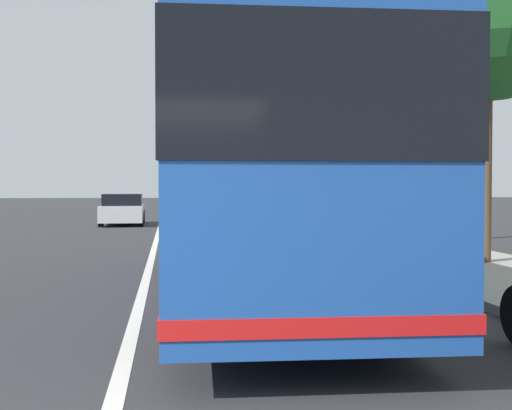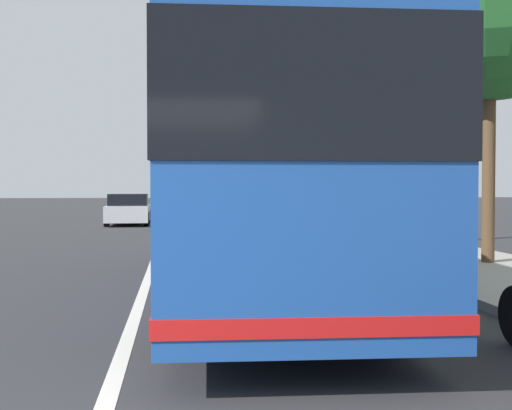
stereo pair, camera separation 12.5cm
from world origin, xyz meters
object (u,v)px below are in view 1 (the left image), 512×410
(car_side_street, at_px, (193,203))
(car_far_distant, at_px, (184,199))
(car_oncoming, at_px, (123,210))
(utility_pole, at_px, (382,125))
(coach_bus, at_px, (259,171))
(roadside_tree_far_block, at_px, (294,150))
(car_behind_bus, at_px, (219,212))

(car_side_street, xyz_separation_m, car_far_distant, (17.27, 0.18, -0.05))
(car_oncoming, distance_m, car_far_distant, 27.86)
(car_oncoming, xyz_separation_m, utility_pole, (-11.73, -8.29, 2.85))
(coach_bus, relative_size, roadside_tree_far_block, 2.05)
(car_behind_bus, xyz_separation_m, car_far_distant, (32.51, 0.66, -0.06))
(coach_bus, distance_m, utility_pole, 9.11)
(car_oncoming, bearing_deg, roadside_tree_far_block, 93.69)
(utility_pole, bearing_deg, car_side_street, 11.99)
(coach_bus, bearing_deg, car_side_street, 2.60)
(coach_bus, relative_size, car_side_street, 2.38)
(car_behind_bus, relative_size, roadside_tree_far_block, 0.85)
(car_oncoming, relative_size, car_side_street, 0.94)
(coach_bus, distance_m, car_side_street, 29.76)
(car_oncoming, relative_size, utility_pole, 0.60)
(car_far_distant, bearing_deg, roadside_tree_far_block, -166.93)
(roadside_tree_far_block, bearing_deg, coach_bus, 167.17)
(utility_pole, bearing_deg, roadside_tree_far_block, 0.70)
(roadside_tree_far_block, bearing_deg, car_side_street, 25.09)
(car_side_street, bearing_deg, car_oncoming, 158.07)
(car_far_distant, bearing_deg, car_oncoming, 176.09)
(coach_bus, bearing_deg, roadside_tree_far_block, -10.20)
(car_behind_bus, relative_size, car_side_street, 0.98)
(car_behind_bus, height_order, car_side_street, same)
(car_oncoming, height_order, car_far_distant, car_oncoming)
(utility_pole, bearing_deg, coach_bus, 148.30)
(coach_bus, distance_m, car_far_distant, 47.02)
(car_oncoming, height_order, roadside_tree_far_block, roadside_tree_far_block)
(car_behind_bus, distance_m, car_far_distant, 32.51)
(coach_bus, height_order, utility_pole, utility_pole)
(car_behind_bus, relative_size, utility_pole, 0.63)
(car_far_distant, bearing_deg, coach_bus, -176.67)
(car_side_street, xyz_separation_m, utility_pole, (-22.11, -4.70, 2.81))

